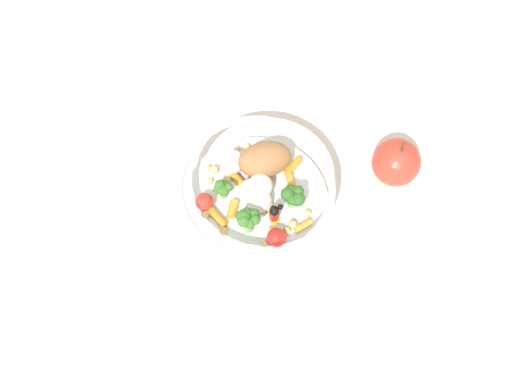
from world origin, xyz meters
name	(u,v)px	position (x,y,z in m)	size (l,w,h in m)	color
ground_plane	(260,208)	(0.00, 0.00, 0.00)	(2.40, 2.40, 0.00)	silver
food_container	(256,189)	(0.00, 0.01, 0.03)	(0.20, 0.20, 0.06)	white
loose_apple	(396,162)	(0.17, -0.08, 0.03)	(0.07, 0.07, 0.08)	#BC3828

